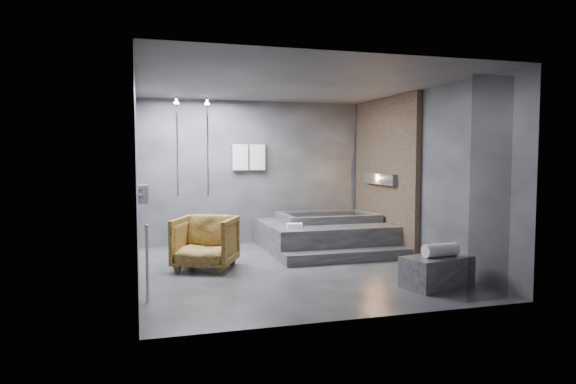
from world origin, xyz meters
name	(u,v)px	position (x,y,z in m)	size (l,w,h in m)	color
room	(311,156)	(0.40, 0.24, 1.73)	(5.00, 5.04, 2.82)	#29292B
tub_deck	(323,236)	(1.05, 1.45, 0.25)	(2.20, 2.00, 0.50)	#2E2E30
tub_step	(348,256)	(1.05, 0.27, 0.09)	(2.20, 0.36, 0.18)	#2E2E30
concrete_bench	(437,272)	(1.54, -1.56, 0.20)	(0.91, 0.50, 0.41)	#313133
driftwood_chair	(205,242)	(-1.26, 0.40, 0.40)	(0.86, 0.89, 0.81)	#493212
rolled_towel	(441,250)	(1.56, -1.60, 0.50)	(0.18, 0.18, 0.49)	white
deck_towel	(295,225)	(0.33, 0.94, 0.54)	(0.26, 0.19, 0.07)	white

